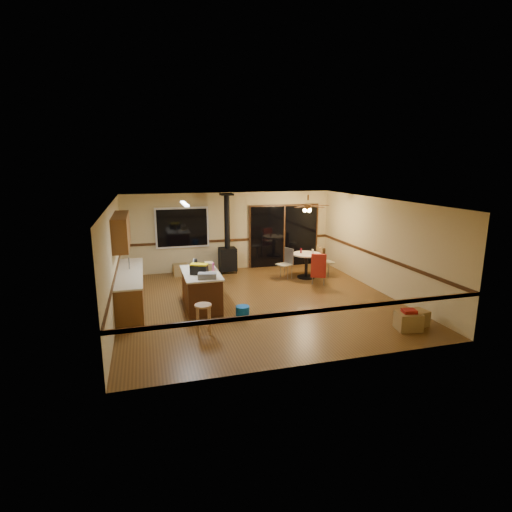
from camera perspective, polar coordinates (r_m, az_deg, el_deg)
name	(u,v)px	position (r m, az deg, el deg)	size (l,w,h in m)	color
floor	(259,301)	(10.49, 0.45, -6.49)	(7.00, 7.00, 0.00)	brown
ceiling	(259,201)	(9.94, 0.47, 7.81)	(7.00, 7.00, 0.00)	silver
wall_back	(230,231)	(13.47, -3.69, 3.53)	(7.00, 7.00, 0.00)	tan
wall_front	(316,295)	(6.96, 8.53, -5.49)	(7.00, 7.00, 0.00)	tan
wall_left	(114,262)	(9.78, -19.65, -0.75)	(7.00, 7.00, 0.00)	tan
wall_right	(380,245)	(11.59, 17.33, 1.45)	(7.00, 7.00, 0.00)	tan
chair_rail	(259,264)	(10.20, 0.46, -1.18)	(7.00, 7.00, 0.08)	#3C210F
window	(182,228)	(13.16, -10.50, 4.00)	(1.72, 0.10, 1.32)	black
sliding_door	(284,236)	(13.98, 4.01, 2.83)	(2.52, 0.10, 2.10)	black
lower_cabinets	(131,290)	(10.47, -17.48, -4.66)	(0.60, 3.00, 0.86)	brown
countertop	(129,273)	(10.35, -17.65, -2.29)	(0.64, 3.04, 0.04)	beige
upper_cabinets	(121,231)	(10.34, -18.69, 3.42)	(0.35, 2.00, 0.80)	brown
kitchen_island	(201,289)	(10.05, -7.82, -4.76)	(0.88, 1.68, 0.90)	#482512
wood_stove	(227,251)	(13.11, -4.10, 0.72)	(0.55, 0.50, 2.52)	black
ceiling_fan	(308,208)	(12.33, 7.43, 6.87)	(0.24, 0.24, 0.55)	brown
fluorescent_strip	(185,204)	(9.90, -10.17, 7.35)	(0.10, 1.20, 0.04)	white
toolbox_grey	(207,276)	(9.34, -6.97, -2.82)	(0.43, 0.24, 0.13)	slate
toolbox_black	(199,270)	(9.72, -8.14, -1.95)	(0.41, 0.22, 0.23)	black
toolbox_yellow_lid	(199,264)	(9.68, -8.16, -1.21)	(0.41, 0.22, 0.03)	gold
box_on_island	(209,266)	(10.12, -6.73, -1.43)	(0.21, 0.28, 0.19)	olive
bottle_dark	(196,265)	(10.09, -8.61, -1.23)	(0.08, 0.08, 0.29)	black
bottle_pink	(213,267)	(10.00, -6.14, -1.55)	(0.06, 0.06, 0.20)	#D84C8C
bottle_white	(194,262)	(10.59, -8.83, -0.87)	(0.06, 0.06, 0.18)	white
bar_stool	(203,319)	(8.53, -7.52, -8.94)	(0.36, 0.36, 0.65)	tan
blue_bucket	(243,312)	(9.40, -1.93, -7.96)	(0.32, 0.32, 0.27)	blue
dining_table	(306,261)	(12.61, 7.21, -0.75)	(0.89, 0.89, 0.78)	black
glass_red	(301,251)	(12.57, 6.45, 0.76)	(0.06, 0.06, 0.16)	#590C14
glass_cream	(313,251)	(12.57, 8.10, 0.66)	(0.06, 0.06, 0.14)	beige
chair_left	(287,260)	(12.51, 4.43, -0.53)	(0.52, 0.52, 0.51)	tan
chair_near	(319,266)	(11.84, 8.93, -1.38)	(0.58, 0.60, 0.70)	tan
chair_right	(321,258)	(12.84, 9.28, -0.27)	(0.48, 0.45, 0.70)	tan
box_under_window	(181,270)	(13.07, -10.71, -1.95)	(0.47, 0.37, 0.37)	olive
box_corner_a	(408,321)	(9.31, 20.93, -8.68)	(0.50, 0.42, 0.38)	olive
box_corner_b	(417,318)	(9.61, 22.01, -8.22)	(0.43, 0.37, 0.35)	olive
box_small_red	(409,311)	(9.23, 21.04, -7.36)	(0.28, 0.23, 0.07)	maroon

